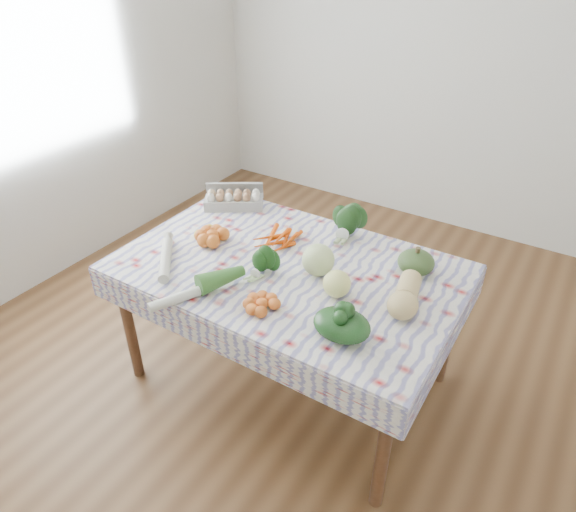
% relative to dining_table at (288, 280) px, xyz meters
% --- Properties ---
extents(ground, '(4.50, 4.50, 0.00)m').
position_rel_dining_table_xyz_m(ground, '(0.00, 0.00, -0.68)').
color(ground, '#56361D').
rests_on(ground, ground).
extents(wall_back, '(4.00, 0.04, 2.80)m').
position_rel_dining_table_xyz_m(wall_back, '(0.00, 2.25, 0.72)').
color(wall_back, silver).
rests_on(wall_back, ground).
extents(dining_table, '(1.60, 1.00, 0.75)m').
position_rel_dining_table_xyz_m(dining_table, '(0.00, 0.00, 0.00)').
color(dining_table, brown).
rests_on(dining_table, ground).
extents(tablecloth, '(1.66, 1.06, 0.01)m').
position_rel_dining_table_xyz_m(tablecloth, '(0.00, 0.00, 0.08)').
color(tablecloth, white).
rests_on(tablecloth, dining_table).
extents(egg_carton, '(0.36, 0.30, 0.09)m').
position_rel_dining_table_xyz_m(egg_carton, '(-0.60, 0.35, 0.13)').
color(egg_carton, '#A6A7A2').
rests_on(egg_carton, tablecloth).
extents(carrot_bunch, '(0.28, 0.26, 0.04)m').
position_rel_dining_table_xyz_m(carrot_bunch, '(-0.13, 0.13, 0.10)').
color(carrot_bunch, '#EC5109').
rests_on(carrot_bunch, tablecloth).
extents(kale_bunch, '(0.22, 0.20, 0.16)m').
position_rel_dining_table_xyz_m(kale_bunch, '(0.11, 0.40, 0.16)').
color(kale_bunch, '#1A3E16').
rests_on(kale_bunch, tablecloth).
extents(kabocha_squash, '(0.19, 0.19, 0.12)m').
position_rel_dining_table_xyz_m(kabocha_squash, '(0.55, 0.28, 0.14)').
color(kabocha_squash, '#3A5627').
rests_on(kabocha_squash, tablecloth).
extents(cabbage, '(0.16, 0.16, 0.16)m').
position_rel_dining_table_xyz_m(cabbage, '(0.16, 0.02, 0.16)').
color(cabbage, '#C8DE8F').
rests_on(cabbage, tablecloth).
extents(butternut_squash, '(0.19, 0.31, 0.13)m').
position_rel_dining_table_xyz_m(butternut_squash, '(0.60, 0.01, 0.15)').
color(butternut_squash, '#D5B66F').
rests_on(butternut_squash, tablecloth).
extents(orange_cluster, '(0.25, 0.25, 0.08)m').
position_rel_dining_table_xyz_m(orange_cluster, '(-0.46, -0.02, 0.12)').
color(orange_cluster, orange).
rests_on(orange_cluster, tablecloth).
extents(broccoli, '(0.13, 0.13, 0.09)m').
position_rel_dining_table_xyz_m(broccoli, '(-0.07, -0.14, 0.13)').
color(broccoli, '#194916').
rests_on(broccoli, tablecloth).
extents(mandarin_cluster, '(0.23, 0.23, 0.06)m').
position_rel_dining_table_xyz_m(mandarin_cluster, '(0.08, -0.34, 0.11)').
color(mandarin_cluster, orange).
rests_on(mandarin_cluster, tablecloth).
extents(grapefruit, '(0.17, 0.17, 0.13)m').
position_rel_dining_table_xyz_m(grapefruit, '(0.31, -0.08, 0.15)').
color(grapefruit, '#F0F282').
rests_on(grapefruit, tablecloth).
extents(spinach_bag, '(0.29, 0.26, 0.11)m').
position_rel_dining_table_xyz_m(spinach_bag, '(0.46, -0.31, 0.14)').
color(spinach_bag, '#143413').
rests_on(spinach_bag, tablecloth).
extents(daikon, '(0.28, 0.32, 0.05)m').
position_rel_dining_table_xyz_m(daikon, '(-0.52, -0.31, 0.11)').
color(daikon, beige).
rests_on(daikon, tablecloth).
extents(leek, '(0.24, 0.43, 0.05)m').
position_rel_dining_table_xyz_m(leek, '(-0.22, -0.42, 0.11)').
color(leek, silver).
rests_on(leek, tablecloth).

